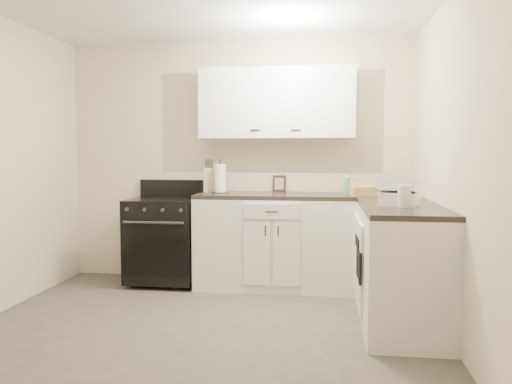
# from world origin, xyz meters

# --- Properties ---
(floor) EXTENTS (3.60, 3.60, 0.00)m
(floor) POSITION_xyz_m (0.00, 0.00, 0.00)
(floor) COLOR #473F38
(floor) RESTS_ON ground
(wall_back) EXTENTS (3.60, 0.00, 3.60)m
(wall_back) POSITION_xyz_m (0.00, 1.80, 1.25)
(wall_back) COLOR beige
(wall_back) RESTS_ON ground
(wall_right) EXTENTS (0.00, 3.60, 3.60)m
(wall_right) POSITION_xyz_m (1.80, 0.00, 1.25)
(wall_right) COLOR beige
(wall_right) RESTS_ON ground
(wall_front) EXTENTS (3.60, 0.00, 3.60)m
(wall_front) POSITION_xyz_m (0.00, -1.80, 1.25)
(wall_front) COLOR beige
(wall_front) RESTS_ON ground
(base_cabinets_back) EXTENTS (1.55, 0.60, 0.90)m
(base_cabinets_back) POSITION_xyz_m (0.43, 1.50, 0.45)
(base_cabinets_back) COLOR silver
(base_cabinets_back) RESTS_ON floor
(base_cabinets_right) EXTENTS (0.60, 1.90, 0.90)m
(base_cabinets_right) POSITION_xyz_m (1.50, 0.85, 0.45)
(base_cabinets_right) COLOR silver
(base_cabinets_right) RESTS_ON floor
(countertop_back) EXTENTS (1.55, 0.60, 0.04)m
(countertop_back) POSITION_xyz_m (0.43, 1.50, 0.92)
(countertop_back) COLOR black
(countertop_back) RESTS_ON base_cabinets_back
(countertop_right) EXTENTS (0.60, 1.90, 0.04)m
(countertop_right) POSITION_xyz_m (1.50, 0.85, 0.92)
(countertop_right) COLOR black
(countertop_right) RESTS_ON base_cabinets_right
(upper_cabinets) EXTENTS (1.55, 0.30, 0.70)m
(upper_cabinets) POSITION_xyz_m (0.43, 1.65, 1.84)
(upper_cabinets) COLOR white
(upper_cabinets) RESTS_ON wall_back
(stove) EXTENTS (0.69, 0.59, 0.84)m
(stove) POSITION_xyz_m (-0.71, 1.48, 0.46)
(stove) COLOR black
(stove) RESTS_ON floor
(knife_block) EXTENTS (0.14, 0.13, 0.25)m
(knife_block) POSITION_xyz_m (-0.27, 1.62, 1.06)
(knife_block) COLOR tan
(knife_block) RESTS_ON countertop_back
(paper_towel) EXTENTS (0.13, 0.13, 0.29)m
(paper_towel) POSITION_xyz_m (-0.14, 1.54, 1.09)
(paper_towel) COLOR white
(paper_towel) RESTS_ON countertop_back
(soap_bottle) EXTENTS (0.07, 0.07, 0.17)m
(soap_bottle) POSITION_xyz_m (1.12, 1.44, 1.02)
(soap_bottle) COLOR green
(soap_bottle) RESTS_ON countertop_back
(picture_frame) EXTENTS (0.14, 0.05, 0.17)m
(picture_frame) POSITION_xyz_m (0.44, 1.76, 1.02)
(picture_frame) COLOR black
(picture_frame) RESTS_ON countertop_back
(wicker_basket) EXTENTS (0.30, 0.24, 0.09)m
(wicker_basket) POSITION_xyz_m (1.28, 1.42, 0.98)
(wicker_basket) COLOR tan
(wicker_basket) RESTS_ON countertop_right
(countertop_grill) EXTENTS (0.35, 0.34, 0.10)m
(countertop_grill) POSITION_xyz_m (1.48, 0.54, 0.99)
(countertop_grill) COLOR white
(countertop_grill) RESTS_ON countertop_right
(glass_jar) EXTENTS (0.11, 0.11, 0.16)m
(glass_jar) POSITION_xyz_m (1.50, 0.42, 1.02)
(glass_jar) COLOR silver
(glass_jar) RESTS_ON countertop_right
(oven_mitt_near) EXTENTS (0.02, 0.14, 0.24)m
(oven_mitt_near) POSITION_xyz_m (1.18, 0.38, 0.48)
(oven_mitt_near) COLOR black
(oven_mitt_near) RESTS_ON base_cabinets_right
(oven_mitt_far) EXTENTS (0.02, 0.17, 0.30)m
(oven_mitt_far) POSITION_xyz_m (1.18, 0.55, 0.52)
(oven_mitt_far) COLOR black
(oven_mitt_far) RESTS_ON base_cabinets_right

